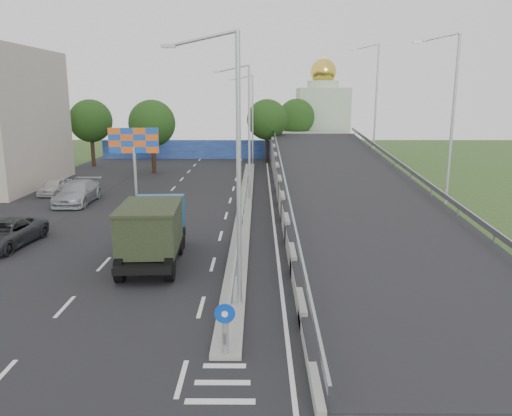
{
  "coord_description": "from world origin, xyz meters",
  "views": [
    {
      "loc": [
        1.04,
        -11.97,
        8.06
      ],
      "look_at": [
        0.88,
        13.81,
        2.2
      ],
      "focal_mm": 35.0,
      "sensor_mm": 36.0,
      "label": 1
    }
  ],
  "objects_px": {
    "billboard": "(134,144)",
    "parked_car_c": "(5,234)",
    "lamp_post_mid": "(247,125)",
    "parked_car_d": "(78,192)",
    "lamp_post_far": "(251,115)",
    "lamp_post_near": "(233,159)",
    "sign_bollard": "(225,328)",
    "dump_truck": "(153,229)",
    "church": "(322,115)",
    "parked_car_e": "(55,186)"
  },
  "relations": [
    {
      "from": "church",
      "to": "billboard",
      "type": "xyz_separation_m",
      "value": [
        -19.0,
        -32.0,
        -1.12
      ]
    },
    {
      "from": "billboard",
      "to": "parked_car_e",
      "type": "distance_m",
      "value": 7.68
    },
    {
      "from": "lamp_post_near",
      "to": "parked_car_c",
      "type": "xyz_separation_m",
      "value": [
        -12.78,
        7.85,
        -5.07
      ]
    },
    {
      "from": "sign_bollard",
      "to": "parked_car_c",
      "type": "relative_size",
      "value": 0.31
    },
    {
      "from": "parked_car_e",
      "to": "dump_truck",
      "type": "bearing_deg",
      "value": -50.64
    },
    {
      "from": "church",
      "to": "dump_truck",
      "type": "height_order",
      "value": "church"
    },
    {
      "from": "billboard",
      "to": "parked_car_c",
      "type": "relative_size",
      "value": 1.03
    },
    {
      "from": "lamp_post_mid",
      "to": "parked_car_d",
      "type": "xyz_separation_m",
      "value": [
        -12.82,
        -1.0,
        -4.96
      ]
    },
    {
      "from": "lamp_post_far",
      "to": "parked_car_d",
      "type": "xyz_separation_m",
      "value": [
        -12.82,
        -21.0,
        -4.96
      ]
    },
    {
      "from": "church",
      "to": "parked_car_e",
      "type": "distance_m",
      "value": 40.99
    },
    {
      "from": "lamp_post_mid",
      "to": "parked_car_c",
      "type": "bearing_deg",
      "value": -136.46
    },
    {
      "from": "lamp_post_mid",
      "to": "billboard",
      "type": "height_order",
      "value": "lamp_post_mid"
    },
    {
      "from": "sign_bollard",
      "to": "dump_truck",
      "type": "xyz_separation_m",
      "value": [
        -4.12,
        9.31,
        0.66
      ]
    },
    {
      "from": "sign_bollard",
      "to": "church",
      "type": "distance_m",
      "value": 58.84
    },
    {
      "from": "billboard",
      "to": "parked_car_c",
      "type": "bearing_deg",
      "value": -104.56
    },
    {
      "from": "lamp_post_far",
      "to": "lamp_post_near",
      "type": "bearing_deg",
      "value": -90.0
    },
    {
      "from": "lamp_post_mid",
      "to": "dump_truck",
      "type": "distance_m",
      "value": 15.67
    },
    {
      "from": "lamp_post_near",
      "to": "parked_car_d",
      "type": "distance_m",
      "value": 23.45
    },
    {
      "from": "dump_truck",
      "to": "lamp_post_far",
      "type": "bearing_deg",
      "value": 79.85
    },
    {
      "from": "sign_bollard",
      "to": "parked_car_d",
      "type": "bearing_deg",
      "value": 119.1
    },
    {
      "from": "sign_bollard",
      "to": "lamp_post_far",
      "type": "distance_m",
      "value": 44.08
    },
    {
      "from": "lamp_post_mid",
      "to": "church",
      "type": "bearing_deg",
      "value": 73.78
    },
    {
      "from": "lamp_post_far",
      "to": "dump_truck",
      "type": "bearing_deg",
      "value": -96.99
    },
    {
      "from": "church",
      "to": "parked_car_d",
      "type": "relative_size",
      "value": 2.37
    },
    {
      "from": "lamp_post_near",
      "to": "lamp_post_mid",
      "type": "distance_m",
      "value": 20.0
    },
    {
      "from": "lamp_post_near",
      "to": "lamp_post_far",
      "type": "relative_size",
      "value": 1.0
    },
    {
      "from": "sign_bollard",
      "to": "parked_car_e",
      "type": "bearing_deg",
      "value": 121.0
    },
    {
      "from": "lamp_post_far",
      "to": "church",
      "type": "xyz_separation_m",
      "value": [
        9.89,
        14.0,
        -0.5
      ]
    },
    {
      "from": "dump_truck",
      "to": "parked_car_d",
      "type": "xyz_separation_m",
      "value": [
        -8.58,
        13.51,
        -0.85
      ]
    },
    {
      "from": "lamp_post_far",
      "to": "church",
      "type": "distance_m",
      "value": 17.15
    },
    {
      "from": "sign_bollard",
      "to": "church",
      "type": "bearing_deg",
      "value": 80.19
    },
    {
      "from": "lamp_post_near",
      "to": "parked_car_c",
      "type": "relative_size",
      "value": 1.89
    },
    {
      "from": "billboard",
      "to": "parked_car_d",
      "type": "distance_m",
      "value": 5.82
    },
    {
      "from": "sign_bollard",
      "to": "lamp_post_mid",
      "type": "xyz_separation_m",
      "value": [
        0.11,
        23.83,
        4.77
      ]
    },
    {
      "from": "billboard",
      "to": "sign_bollard",
      "type": "bearing_deg",
      "value": -70.79
    },
    {
      "from": "church",
      "to": "parked_car_e",
      "type": "xyz_separation_m",
      "value": [
        -25.82,
        -31.5,
        -4.63
      ]
    },
    {
      "from": "billboard",
      "to": "church",
      "type": "bearing_deg",
      "value": 59.3
    },
    {
      "from": "lamp_post_mid",
      "to": "parked_car_d",
      "type": "distance_m",
      "value": 13.78
    },
    {
      "from": "parked_car_e",
      "to": "billboard",
      "type": "bearing_deg",
      "value": 0.68
    },
    {
      "from": "dump_truck",
      "to": "parked_car_d",
      "type": "height_order",
      "value": "dump_truck"
    },
    {
      "from": "lamp_post_near",
      "to": "parked_car_d",
      "type": "relative_size",
      "value": 1.73
    },
    {
      "from": "lamp_post_near",
      "to": "church",
      "type": "height_order",
      "value": "church"
    },
    {
      "from": "sign_bollard",
      "to": "lamp_post_far",
      "type": "bearing_deg",
      "value": 89.86
    },
    {
      "from": "lamp_post_near",
      "to": "parked_car_d",
      "type": "height_order",
      "value": "lamp_post_near"
    },
    {
      "from": "billboard",
      "to": "parked_car_c",
      "type": "xyz_separation_m",
      "value": [
        -3.67,
        -14.15,
        -3.44
      ]
    },
    {
      "from": "lamp_post_mid",
      "to": "parked_car_d",
      "type": "bearing_deg",
      "value": -175.54
    },
    {
      "from": "billboard",
      "to": "dump_truck",
      "type": "relative_size",
      "value": 0.78
    },
    {
      "from": "lamp_post_mid",
      "to": "billboard",
      "type": "bearing_deg",
      "value": 167.62
    },
    {
      "from": "billboard",
      "to": "dump_truck",
      "type": "height_order",
      "value": "billboard"
    },
    {
      "from": "lamp_post_mid",
      "to": "sign_bollard",
      "type": "bearing_deg",
      "value": -90.26
    }
  ]
}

